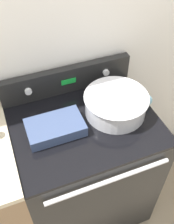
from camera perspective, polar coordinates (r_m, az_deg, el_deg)
The scene contains 6 objects.
kitchen_wall at distance 1.52m, azimuth -5.58°, elevation 14.99°, with size 8.00×0.05×2.50m.
stove_range at distance 1.83m, azimuth -0.41°, elevation -12.28°, with size 0.81×0.67×0.94m.
control_panel at distance 1.60m, azimuth -4.37°, elevation 7.07°, with size 0.81×0.07×0.17m.
mixing_bowl at distance 1.47m, azimuth 6.30°, elevation 1.94°, with size 0.36×0.36×0.12m.
casserole_dish at distance 1.39m, azimuth -6.94°, elevation -3.24°, with size 0.30×0.19×0.06m.
ladle at distance 1.58m, azimuth 12.58°, elevation 2.78°, with size 0.06×0.25×0.06m.
Camera 1 is at (-0.34, -0.59, 2.02)m, focal length 42.00 mm.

